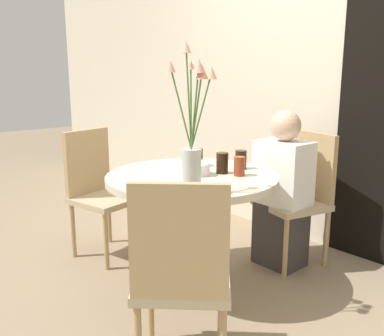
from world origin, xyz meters
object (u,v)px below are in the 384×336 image
Objects in this scene: chair_far_back at (181,270)px; drink_glass_2 at (222,163)px; chair_left_flank at (301,191)px; person_woman at (282,195)px; flower_vase at (192,139)px; birthday_cake at (190,169)px; drink_glass_3 at (241,160)px; drink_glass_0 at (239,166)px; chair_near_front at (98,186)px; side_plate at (211,183)px; drink_glass_1 at (197,157)px.

chair_far_back is 7.22× the size of drink_glass_2.
person_woman is (-0.04, -0.15, -0.01)m from chair_left_flank.
chair_far_back is at bearing -55.66° from drink_glass_2.
flower_vase is 0.69× the size of person_woman.
birthday_cake is (-0.22, -0.82, 0.24)m from chair_left_flank.
flower_vase is at bearing -69.27° from drink_glass_3.
person_woman is at bearing -90.00° from chair_left_flank.
chair_near_front is at bearing -160.26° from drink_glass_0.
chair_far_back is (0.38, -1.38, 0.00)m from chair_left_flank.
side_plate is at bearing -11.82° from birthday_cake.
drink_glass_1 is at bearing 174.89° from drink_glass_2.
side_plate is at bearing -74.37° from chair_left_flank.
chair_left_flank is 7.98× the size of drink_glass_0.
chair_far_back reaches higher than drink_glass_3.
drink_glass_3 reaches higher than drink_glass_1.
chair_near_front is 4.36× the size of side_plate.
chair_far_back is 1.08m from drink_glass_3.
person_woman reaches higher than drink_glass_2.
drink_glass_0 is 0.97× the size of drink_glass_3.
drink_glass_0 is 0.91× the size of drink_glass_2.
drink_glass_0 is (1.01, 0.36, 0.26)m from chair_near_front.
drink_glass_0 is 0.53m from person_woman.
drink_glass_0 is at bearing -50.27° from drink_glass_3.
chair_far_back is at bearing -54.43° from side_plate.
drink_glass_0 is at bearing -76.35° from chair_left_flank.
drink_glass_3 is (-0.12, 0.14, 0.00)m from drink_glass_0.
drink_glass_1 is (-0.39, 0.24, 0.05)m from side_plate.
flower_vase reaches higher than drink_glass_1.
drink_glass_0 is at bearing 103.32° from flower_vase.
drink_glass_2 is (0.90, 0.33, 0.26)m from chair_near_front.
drink_glass_0 is (-0.02, 0.25, 0.05)m from side_plate.
flower_vase is 0.69m from drink_glass_1.
chair_far_back is 3.94× the size of birthday_cake.
birthday_cake is at bearing -89.86° from chair_left_flank.
drink_glass_0 is at bearing 45.22° from birthday_cake.
chair_far_back is 7.70× the size of drink_glass_3.
flower_vase reaches higher than side_plate.
flower_vase reaches higher than drink_glass_0.
chair_left_flank is 0.89m from side_plate.
side_plate is at bearing -100.17° from chair_far_back.
flower_vase is at bearing -63.00° from drink_glass_2.
chair_left_flank and chair_near_front have the same top height.
chair_far_back is 0.90m from drink_glass_0.
drink_glass_2 is at bearing -101.40° from chair_far_back.
side_plate is 1.77× the size of drink_glass_3.
chair_left_flank is 7.22× the size of drink_glass_2.
flower_vase is (-0.29, 0.31, 0.48)m from chair_far_back.
flower_vase is at bearing -81.54° from person_woman.
chair_left_flank is 4.36× the size of side_plate.
drink_glass_3 is 0.42m from person_woman.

